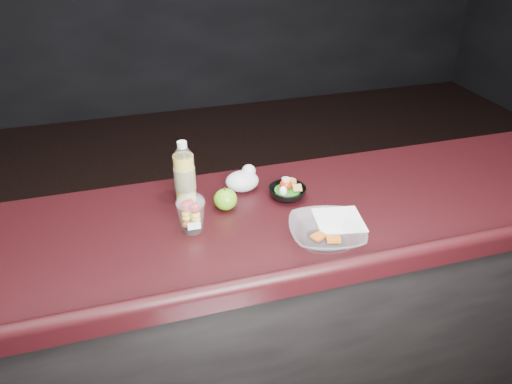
% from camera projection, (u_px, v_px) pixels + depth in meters
% --- Properties ---
extents(counter, '(4.06, 0.71, 1.02)m').
position_uv_depth(counter, '(289.00, 315.00, 2.03)').
color(counter, black).
rests_on(counter, ground).
extents(lemonade_bottle, '(0.08, 0.08, 0.23)m').
position_uv_depth(lemonade_bottle, '(185.00, 176.00, 1.78)').
color(lemonade_bottle, gold).
rests_on(lemonade_bottle, counter).
extents(fruit_cup, '(0.10, 0.10, 0.14)m').
position_uv_depth(fruit_cup, '(191.00, 212.00, 1.63)').
color(fruit_cup, white).
rests_on(fruit_cup, counter).
extents(green_apple, '(0.08, 0.08, 0.09)m').
position_uv_depth(green_apple, '(225.00, 199.00, 1.76)').
color(green_apple, '#2F8C10').
rests_on(green_apple, counter).
extents(plastic_bag, '(0.13, 0.10, 0.09)m').
position_uv_depth(plastic_bag, '(243.00, 180.00, 1.88)').
color(plastic_bag, silver).
rests_on(plastic_bag, counter).
extents(snack_bowl, '(0.15, 0.15, 0.08)m').
position_uv_depth(snack_bowl, '(287.00, 192.00, 1.83)').
color(snack_bowl, black).
rests_on(snack_bowl, counter).
extents(takeout_bowl, '(0.29, 0.29, 0.06)m').
position_uv_depth(takeout_bowl, '(327.00, 233.00, 1.60)').
color(takeout_bowl, silver).
rests_on(takeout_bowl, counter).
extents(paper_napkin, '(0.18, 0.18, 0.00)m').
position_uv_depth(paper_napkin, '(339.00, 220.00, 1.71)').
color(paper_napkin, white).
rests_on(paper_napkin, counter).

